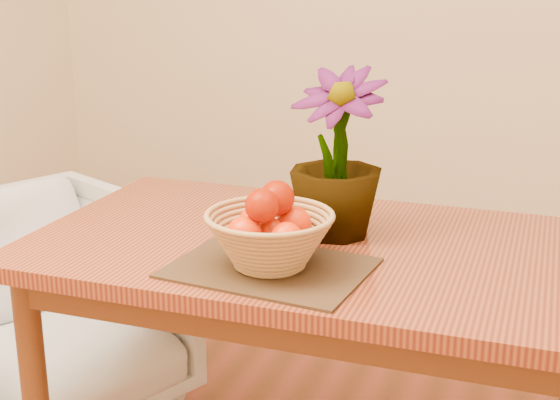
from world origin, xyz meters
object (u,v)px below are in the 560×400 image
(armchair, at_px, (39,302))
(wicker_basket, at_px, (270,242))
(table, at_px, (320,276))
(potted_plant, at_px, (337,154))

(armchair, bearing_deg, wicker_basket, -86.94)
(table, relative_size, armchair, 1.83)
(table, relative_size, potted_plant, 3.41)
(wicker_basket, distance_m, armchair, 1.07)
(table, distance_m, potted_plant, 0.30)
(table, relative_size, wicker_basket, 4.95)
(table, height_order, potted_plant, potted_plant)
(wicker_basket, distance_m, potted_plant, 0.31)
(wicker_basket, relative_size, armchair, 0.37)
(potted_plant, bearing_deg, armchair, -177.55)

